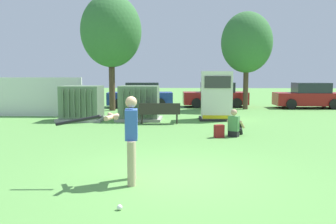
{
  "coord_description": "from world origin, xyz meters",
  "views": [
    {
      "loc": [
        0.21,
        -7.53,
        2.18
      ],
      "look_at": [
        -0.35,
        3.5,
        1.0
      ],
      "focal_mm": 38.29,
      "sensor_mm": 36.0,
      "label": 1
    }
  ],
  "objects": [
    {
      "name": "ground_plane",
      "position": [
        0.0,
        0.0,
        0.0
      ],
      "size": [
        96.0,
        96.0,
        0.0
      ],
      "primitive_type": "plane",
      "color": "#5B9947"
    },
    {
      "name": "fence_panel",
      "position": [
        -7.51,
        10.5,
        1.0
      ],
      "size": [
        4.8,
        0.12,
        2.0
      ],
      "primitive_type": "cube",
      "color": "silver",
      "rests_on": "ground"
    },
    {
      "name": "transformer_west",
      "position": [
        -4.68,
        9.0,
        0.79
      ],
      "size": [
        2.1,
        1.7,
        1.62
      ],
      "color": "#9E9B93",
      "rests_on": "ground"
    },
    {
      "name": "transformer_mid_west",
      "position": [
        -2.0,
        9.19,
        0.79
      ],
      "size": [
        2.1,
        1.7,
        1.62
      ],
      "color": "#9E9B93",
      "rests_on": "ground"
    },
    {
      "name": "generator_enclosure",
      "position": [
        1.64,
        9.49,
        1.14
      ],
      "size": [
        1.6,
        1.4,
        2.3
      ],
      "color": "#262626",
      "rests_on": "ground"
    },
    {
      "name": "park_bench",
      "position": [
        -0.95,
        7.92,
        0.54
      ],
      "size": [
        1.82,
        0.53,
        0.92
      ],
      "color": "#2D2823",
      "rests_on": "ground"
    },
    {
      "name": "batter",
      "position": [
        -0.93,
        -0.55,
        0.98
      ],
      "size": [
        1.62,
        0.73,
        1.74
      ],
      "color": "tan",
      "rests_on": "ground"
    },
    {
      "name": "sports_ball",
      "position": [
        -0.85,
        -2.03,
        0.04
      ],
      "size": [
        0.09,
        0.09,
        0.09
      ],
      "primitive_type": "sphere",
      "color": "white",
      "rests_on": "ground"
    },
    {
      "name": "seated_spectator",
      "position": [
        1.92,
        4.98,
        0.38
      ],
      "size": [
        0.67,
        0.79,
        0.96
      ],
      "color": "black",
      "rests_on": "ground"
    },
    {
      "name": "backpack",
      "position": [
        1.34,
        4.71,
        0.21
      ],
      "size": [
        0.37,
        0.34,
        0.44
      ],
      "color": "maroon",
      "rests_on": "ground"
    },
    {
      "name": "tree_left",
      "position": [
        -4.19,
        13.57,
        4.65
      ],
      "size": [
        3.55,
        3.55,
        6.78
      ],
      "color": "#4C3828",
      "rests_on": "ground"
    },
    {
      "name": "tree_center_left",
      "position": [
        3.87,
        14.77,
        4.07
      ],
      "size": [
        3.1,
        3.1,
        5.93
      ],
      "color": "#4C3828",
      "rests_on": "ground"
    },
    {
      "name": "parked_car_leftmost",
      "position": [
        -2.77,
        15.76,
        0.75
      ],
      "size": [
        4.35,
        2.23,
        1.62
      ],
      "color": "navy",
      "rests_on": "ground"
    },
    {
      "name": "parked_car_left_of_center",
      "position": [
        2.16,
        16.3,
        0.75
      ],
      "size": [
        4.3,
        2.12,
        1.62
      ],
      "color": "maroon",
      "rests_on": "ground"
    },
    {
      "name": "parked_car_right_of_center",
      "position": [
        8.05,
        15.71,
        0.75
      ],
      "size": [
        4.2,
        1.93,
        1.62
      ],
      "color": "maroon",
      "rests_on": "ground"
    }
  ]
}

